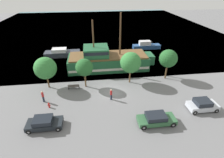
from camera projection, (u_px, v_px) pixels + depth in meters
name	position (u px, v px, depth m)	size (l,w,h in m)	color
ground_plane	(113.00, 92.00, 27.16)	(160.00, 160.00, 0.00)	slate
water_surface	(98.00, 27.00, 65.12)	(80.00, 80.00, 0.00)	slate
pirate_ship	(107.00, 60.00, 33.85)	(16.47, 5.46, 10.40)	#1E5633
moored_boat_dockside	(62.00, 53.00, 39.68)	(7.85, 2.55, 1.81)	#2D333D
moored_boat_outer	(146.00, 46.00, 44.02)	(6.93, 1.85, 2.00)	navy
parked_car_curb_front	(202.00, 105.00, 23.17)	(3.86, 1.96, 1.51)	#B7BCC6
parked_car_curb_mid	(44.00, 123.00, 20.35)	(4.10, 1.94, 1.36)	black
parked_car_curb_rear	(156.00, 119.00, 20.87)	(4.54, 1.88, 1.41)	#2D5B38
fire_hydrant	(49.00, 105.00, 23.68)	(0.42, 0.25, 0.76)	red
bench_promenade_east	(74.00, 86.00, 27.75)	(1.76, 0.45, 0.85)	#4C4742
pedestrian_walking_near	(111.00, 94.00, 25.04)	(0.32, 0.32, 1.76)	#232838
pedestrian_walking_far	(43.00, 96.00, 24.57)	(0.32, 0.32, 1.79)	#232838
tree_row_east	(45.00, 68.00, 26.72)	(3.42, 3.42, 5.14)	brown
tree_row_mideast	(84.00, 68.00, 26.93)	(2.73, 2.73, 4.80)	brown
tree_row_midwest	(131.00, 63.00, 28.02)	(3.39, 3.39, 5.34)	brown
tree_row_west	(168.00, 59.00, 29.18)	(3.01, 3.01, 5.26)	brown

